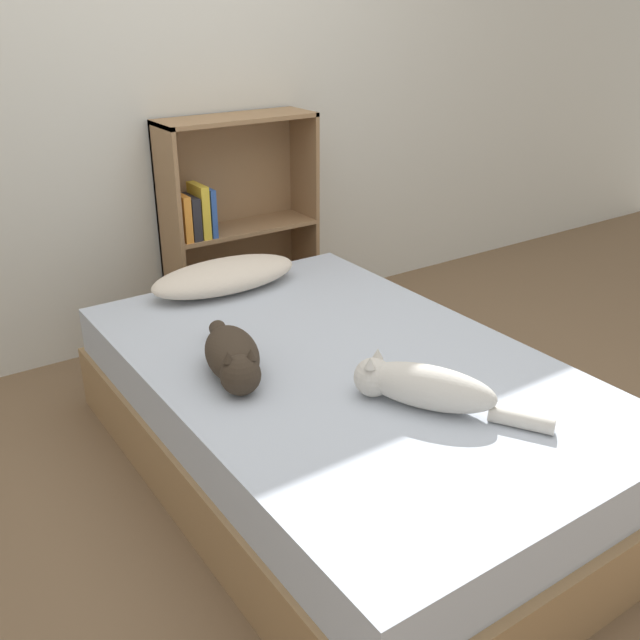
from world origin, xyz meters
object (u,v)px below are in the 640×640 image
object	(u,v)px
bed	(344,417)
cat_light	(421,386)
pillow	(225,276)
cat_dark	(233,357)
bookshelf	(232,224)

from	to	relation	value
bed	cat_light	size ratio (longest dim) A/B	3.66
pillow	cat_dark	xyz separation A→B (m)	(-0.32, -0.68, 0.01)
cat_dark	cat_light	bearing A→B (deg)	55.13
cat_dark	bookshelf	distance (m)	1.35
pillow	bookshelf	xyz separation A→B (m)	(0.30, 0.51, 0.05)
bed	cat_light	world-z (taller)	cat_light
bed	cat_light	xyz separation A→B (m)	(0.02, -0.36, 0.29)
bed	bookshelf	bearing A→B (deg)	78.25
cat_dark	bookshelf	xyz separation A→B (m)	(0.63, 1.19, 0.04)
bed	cat_light	distance (m)	0.46
pillow	bookshelf	bearing A→B (deg)	59.05
bed	pillow	size ratio (longest dim) A/B	3.06
pillow	cat_light	xyz separation A→B (m)	(0.05, -1.17, 0.00)
cat_light	bed	bearing A→B (deg)	-27.67
bed	cat_dark	distance (m)	0.47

